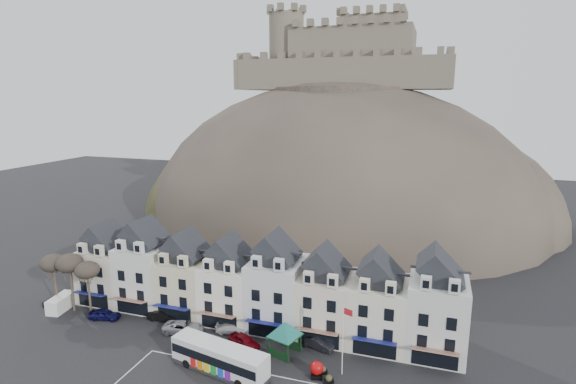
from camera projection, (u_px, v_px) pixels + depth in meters
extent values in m
cube|color=beige|center=(111.00, 273.00, 68.77)|extent=(6.80, 8.00, 8.00)
cube|color=black|center=(108.00, 240.00, 67.68)|extent=(6.80, 5.76, 2.80)
cube|color=beige|center=(82.00, 249.00, 64.86)|extent=(1.20, 0.80, 1.60)
cube|color=beige|center=(99.00, 251.00, 63.95)|extent=(1.20, 0.80, 1.60)
cube|color=black|center=(93.00, 300.00, 65.60)|extent=(5.10, 0.06, 2.20)
cube|color=navy|center=(89.00, 294.00, 64.70)|extent=(5.10, 1.29, 0.43)
cube|color=silver|center=(148.00, 274.00, 66.57)|extent=(6.80, 8.00, 9.20)
cube|color=black|center=(145.00, 237.00, 65.35)|extent=(6.80, 5.76, 2.80)
cube|color=silver|center=(121.00, 246.00, 62.53)|extent=(1.20, 0.80, 1.60)
cube|color=silver|center=(139.00, 248.00, 61.61)|extent=(1.20, 0.80, 1.60)
cube|color=black|center=(132.00, 307.00, 63.52)|extent=(5.10, 0.06, 2.20)
cube|color=maroon|center=(129.00, 300.00, 62.62)|extent=(5.10, 1.29, 0.43)
cube|color=beige|center=(189.00, 284.00, 64.61)|extent=(6.80, 8.00, 8.00)
cube|color=black|center=(187.00, 250.00, 63.52)|extent=(6.80, 5.76, 2.80)
cube|color=beige|center=(163.00, 259.00, 60.70)|extent=(1.20, 0.80, 1.60)
cube|color=beige|center=(183.00, 262.00, 59.78)|extent=(1.20, 0.80, 1.60)
cube|color=black|center=(174.00, 314.00, 61.43)|extent=(5.10, 0.06, 2.20)
cube|color=navy|center=(171.00, 307.00, 60.54)|extent=(5.10, 1.29, 0.43)
cube|color=white|center=(232.00, 290.00, 62.53)|extent=(6.80, 8.00, 8.00)
cube|color=black|center=(231.00, 255.00, 61.43)|extent=(6.80, 5.76, 2.80)
cube|color=white|center=(208.00, 265.00, 58.61)|extent=(1.20, 0.80, 1.60)
cube|color=white|center=(229.00, 268.00, 57.70)|extent=(1.20, 0.80, 1.60)
cube|color=black|center=(219.00, 322.00, 59.35)|extent=(5.10, 0.06, 2.20)
cube|color=maroon|center=(216.00, 315.00, 58.46)|extent=(5.10, 1.29, 0.43)
cube|color=silver|center=(277.00, 293.00, 60.32)|extent=(6.80, 8.00, 9.20)
cube|color=black|center=(277.00, 252.00, 59.10)|extent=(6.80, 5.76, 2.80)
cube|color=silver|center=(256.00, 262.00, 56.28)|extent=(1.20, 0.80, 1.60)
cube|color=silver|center=(279.00, 265.00, 55.36)|extent=(1.20, 0.80, 1.60)
cube|color=black|center=(267.00, 330.00, 57.27)|extent=(5.10, 0.06, 2.20)
cube|color=navy|center=(265.00, 323.00, 56.37)|extent=(5.10, 1.29, 0.43)
cube|color=silver|center=(327.00, 304.00, 58.36)|extent=(6.80, 8.00, 8.00)
cube|color=black|center=(327.00, 267.00, 57.27)|extent=(6.80, 5.76, 2.80)
cube|color=silver|center=(309.00, 278.00, 54.45)|extent=(1.20, 0.80, 1.60)
cube|color=silver|center=(333.00, 281.00, 53.53)|extent=(1.20, 0.80, 1.60)
cube|color=black|center=(319.00, 339.00, 55.18)|extent=(5.10, 0.06, 2.20)
cube|color=maroon|center=(317.00, 332.00, 54.29)|extent=(5.10, 1.29, 0.43)
cube|color=silver|center=(380.00, 312.00, 56.28)|extent=(6.80, 8.00, 8.00)
cube|color=black|center=(381.00, 273.00, 55.18)|extent=(6.80, 5.76, 2.80)
cube|color=silver|center=(365.00, 285.00, 52.36)|extent=(1.20, 0.80, 1.60)
cube|color=silver|center=(391.00, 289.00, 51.45)|extent=(1.20, 0.80, 1.60)
cube|color=black|center=(374.00, 348.00, 53.10)|extent=(5.10, 0.06, 2.20)
cube|color=navy|center=(374.00, 341.00, 52.21)|extent=(5.10, 1.29, 0.43)
cube|color=silver|center=(437.00, 316.00, 54.07)|extent=(6.80, 8.00, 9.20)
cube|color=black|center=(440.00, 270.00, 52.85)|extent=(6.80, 5.76, 2.80)
cube|color=silver|center=(426.00, 283.00, 50.03)|extent=(1.20, 0.80, 1.60)
cube|color=silver|center=(454.00, 287.00, 49.11)|extent=(1.20, 0.80, 1.60)
cube|color=black|center=(435.00, 358.00, 51.02)|extent=(5.10, 0.06, 2.20)
cube|color=maroon|center=(435.00, 351.00, 50.12)|extent=(5.10, 1.29, 0.43)
ellipsoid|color=#363029|center=(337.00, 220.00, 112.46)|extent=(96.00, 76.00, 68.00)
ellipsoid|color=#263118|center=(247.00, 219.00, 113.63)|extent=(52.00, 44.00, 42.00)
ellipsoid|color=#363029|center=(438.00, 224.00, 108.82)|extent=(56.00, 48.00, 46.00)
ellipsoid|color=#263118|center=(306.00, 235.00, 100.69)|extent=(40.00, 28.00, 28.00)
ellipsoid|color=#363029|center=(370.00, 238.00, 98.26)|extent=(36.00, 28.00, 24.00)
cylinder|color=#363029|center=(340.00, 94.00, 105.95)|extent=(30.00, 30.00, 3.00)
cube|color=#6A6051|center=(337.00, 73.00, 101.29)|extent=(48.00, 2.20, 7.00)
cube|color=#6A6051|center=(353.00, 77.00, 119.86)|extent=(48.00, 2.20, 7.00)
cube|color=#6A6051|center=(255.00, 77.00, 117.93)|extent=(2.20, 22.00, 7.00)
cube|color=#6A6051|center=(448.00, 74.00, 103.23)|extent=(2.20, 22.00, 7.00)
cube|color=#6A6051|center=(354.00, 52.00, 108.81)|extent=(28.00, 18.00, 10.00)
cube|color=#6A6051|center=(372.00, 46.00, 109.13)|extent=(14.00, 12.00, 13.00)
cylinder|color=#6A6051|center=(286.00, 52.00, 110.00)|extent=(8.40, 8.40, 18.00)
cylinder|color=silver|center=(374.00, 6.00, 107.24)|extent=(0.16, 0.16, 5.00)
cylinder|color=#3D3527|center=(56.00, 289.00, 65.50)|extent=(0.32, 0.32, 5.74)
ellipsoid|color=#383028|center=(53.00, 263.00, 64.64)|extent=(3.61, 3.61, 2.54)
cylinder|color=#3D3527|center=(72.00, 291.00, 64.55)|extent=(0.32, 0.32, 6.02)
ellipsoid|color=#383028|center=(69.00, 263.00, 63.65)|extent=(3.78, 3.78, 2.67)
cylinder|color=#3D3527|center=(90.00, 296.00, 63.69)|extent=(0.32, 0.32, 5.46)
ellipsoid|color=#383028|center=(87.00, 270.00, 62.87)|extent=(3.43, 3.43, 2.42)
cube|color=#262628|center=(220.00, 369.00, 50.62)|extent=(12.19, 5.09, 0.54)
cube|color=silver|center=(219.00, 356.00, 50.29)|extent=(12.18, 5.04, 2.72)
cube|color=black|center=(219.00, 355.00, 50.26)|extent=(11.96, 5.07, 1.03)
cube|color=silver|center=(219.00, 346.00, 50.03)|extent=(11.92, 4.88, 0.27)
cube|color=orange|center=(263.00, 363.00, 47.20)|extent=(0.32, 1.28, 0.30)
cylinder|color=black|center=(239.00, 384.00, 47.83)|extent=(1.08, 0.55, 1.04)
cylinder|color=black|center=(252.00, 372.00, 49.90)|extent=(1.08, 0.55, 1.04)
cylinder|color=black|center=(187.00, 364.00, 51.42)|extent=(1.08, 0.55, 1.04)
cylinder|color=black|center=(201.00, 353.00, 53.48)|extent=(1.08, 0.55, 1.04)
cube|color=black|center=(282.00, 336.00, 55.86)|extent=(0.19, 0.19, 2.42)
cube|color=black|center=(301.00, 343.00, 54.32)|extent=(0.19, 0.19, 2.42)
cube|color=black|center=(269.00, 346.00, 53.68)|extent=(0.19, 0.19, 2.42)
cube|color=black|center=(288.00, 354.00, 52.15)|extent=(0.19, 0.19, 2.42)
cube|color=black|center=(285.00, 336.00, 53.75)|extent=(4.15, 4.15, 0.12)
cone|color=#16635F|center=(285.00, 329.00, 53.56)|extent=(6.39, 6.39, 1.82)
cube|color=black|center=(317.00, 375.00, 49.71)|extent=(1.53, 1.53, 0.49)
sphere|color=#AC090B|center=(317.00, 368.00, 49.53)|extent=(1.51, 1.51, 1.51)
cylinder|color=silver|center=(343.00, 340.00, 49.44)|extent=(0.13, 0.13, 8.35)
cube|color=red|center=(348.00, 312.00, 48.32)|extent=(1.07, 0.48, 0.73)
cube|color=white|center=(61.00, 303.00, 65.29)|extent=(2.65, 4.78, 2.07)
cube|color=black|center=(61.00, 300.00, 65.21)|extent=(1.86, 0.37, 0.89)
cube|color=black|center=(323.00, 372.00, 50.24)|extent=(1.06, 0.81, 0.47)
sphere|color=#263118|center=(323.00, 369.00, 50.16)|extent=(0.66, 0.66, 0.66)
cube|color=black|center=(329.00, 382.00, 48.54)|extent=(1.19, 0.88, 0.53)
sphere|color=#263118|center=(329.00, 378.00, 48.45)|extent=(0.75, 0.75, 0.75)
imported|color=#0C0B3B|center=(105.00, 314.00, 62.51)|extent=(4.61, 2.65, 1.48)
imported|color=black|center=(163.00, 316.00, 62.17)|extent=(4.34, 1.65, 1.41)
imported|color=#B7B9C0|center=(183.00, 327.00, 58.99)|extent=(5.59, 3.31, 1.48)
imported|color=silver|center=(232.00, 328.00, 58.94)|extent=(4.60, 2.73, 1.25)
imported|color=#5F050D|center=(244.00, 341.00, 55.74)|extent=(4.74, 3.27, 1.50)
imported|color=black|center=(317.00, 342.00, 55.40)|extent=(4.60, 2.58, 1.43)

